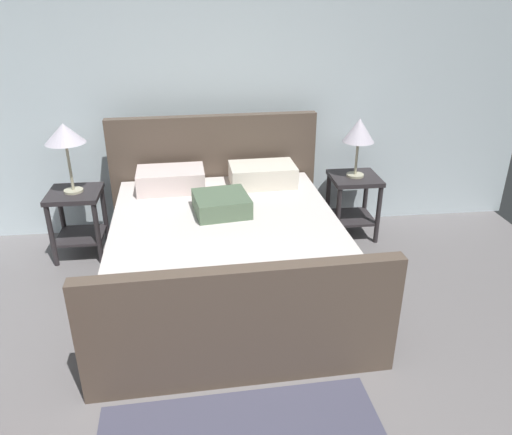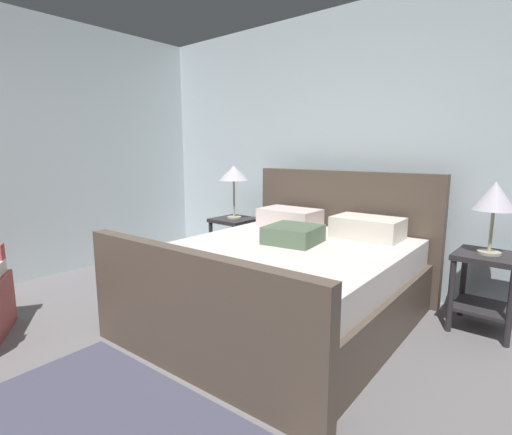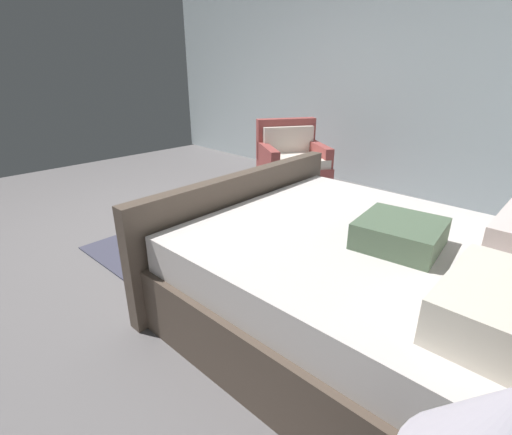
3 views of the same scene
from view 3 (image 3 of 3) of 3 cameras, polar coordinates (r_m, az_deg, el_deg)
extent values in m
cube|color=slate|center=(3.66, -14.79, -2.75)|extent=(5.61, 6.55, 0.02)
cube|color=silver|center=(5.34, 12.66, 20.51)|extent=(0.12, 6.67, 2.74)
cube|color=brown|center=(2.34, 16.05, -12.40)|extent=(1.82, 1.98, 0.40)
cube|color=brown|center=(2.76, -2.19, -1.20)|extent=(1.87, 0.17, 0.80)
cube|color=silver|center=(2.18, 16.92, -5.67)|extent=(1.74, 1.92, 0.22)
cube|color=silver|center=(1.60, 33.29, -11.42)|extent=(0.57, 0.38, 0.18)
cube|color=#53694F|center=(2.07, 21.17, -2.29)|extent=(0.45, 0.45, 0.14)
cube|color=#9E4541|center=(4.49, 5.62, 5.59)|extent=(0.99, 0.99, 0.42)
cube|color=silver|center=(4.42, 5.75, 8.82)|extent=(0.91, 0.91, 0.10)
cube|color=#9E4541|center=(4.67, 4.59, 11.98)|extent=(0.68, 0.48, 0.48)
cube|color=silver|center=(4.59, 4.93, 11.48)|extent=(0.57, 0.41, 0.36)
cube|color=#9E4541|center=(4.31, 1.82, 9.41)|extent=(0.42, 0.60, 0.22)
cube|color=#9E4541|center=(4.51, 9.56, 9.70)|extent=(0.42, 0.60, 0.22)
cube|color=#424255|center=(3.46, -9.78, -3.56)|extent=(1.58, 1.30, 0.01)
camera|label=1|loc=(4.64, -23.28, 29.27)|focal=34.69mm
camera|label=2|loc=(3.27, -46.17, 13.43)|focal=27.33mm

